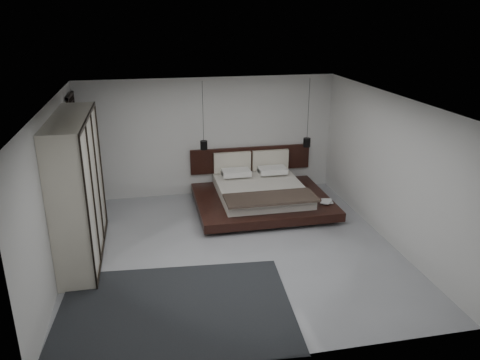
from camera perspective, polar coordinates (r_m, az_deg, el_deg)
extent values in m
plane|color=#999CA2|center=(8.87, -0.83, -8.42)|extent=(6.00, 6.00, 0.00)
plane|color=white|center=(7.93, -0.93, 9.68)|extent=(6.00, 6.00, 0.00)
plane|color=silver|center=(11.13, -3.76, 5.25)|extent=(6.00, 0.00, 6.00)
plane|color=silver|center=(5.64, 4.88, -10.04)|extent=(6.00, 0.00, 6.00)
plane|color=silver|center=(8.32, -21.63, -1.28)|extent=(0.00, 6.00, 6.00)
plane|color=silver|center=(9.30, 17.61, 1.37)|extent=(0.00, 6.00, 6.00)
cube|color=black|center=(10.64, -19.27, 2.91)|extent=(0.05, 0.90, 2.60)
cube|color=black|center=(10.59, 2.73, -3.29)|extent=(2.32, 1.90, 0.08)
cube|color=black|center=(10.54, 2.74, -2.60)|extent=(2.95, 2.43, 0.19)
cube|color=silver|center=(10.58, 2.58, -1.27)|extent=(1.90, 2.11, 0.23)
cube|color=black|center=(9.79, 3.75, -2.19)|extent=(1.92, 0.74, 0.05)
cube|color=white|center=(11.17, -0.62, 0.88)|extent=(0.65, 0.42, 0.13)
cube|color=white|center=(11.37, 3.77, 1.17)|extent=(0.65, 0.42, 0.13)
cube|color=white|center=(11.02, -0.47, 0.93)|extent=(0.65, 0.42, 0.13)
cube|color=white|center=(11.21, 3.98, 1.22)|extent=(0.65, 0.42, 0.13)
cube|color=black|center=(11.43, 1.31, 2.58)|extent=(2.95, 0.08, 0.60)
cube|color=beige|center=(11.26, -0.94, 2.16)|extent=(0.90, 0.10, 0.50)
cube|color=beige|center=(11.46, 3.73, 2.44)|extent=(0.90, 0.10, 0.50)
imported|color=#99724C|center=(10.38, 9.98, -2.59)|extent=(0.27, 0.33, 0.03)
imported|color=#99724C|center=(10.34, 9.94, -2.54)|extent=(0.32, 0.33, 0.02)
cylinder|color=black|center=(10.34, -4.55, 8.31)|extent=(0.01, 0.01, 1.32)
cylinder|color=black|center=(10.52, -4.43, 4.26)|extent=(0.16, 0.16, 0.20)
cylinder|color=#FFE0B2|center=(10.54, -4.42, 3.82)|extent=(0.12, 0.12, 0.01)
cylinder|color=black|center=(10.90, 8.35, 8.59)|extent=(0.01, 0.01, 1.39)
cylinder|color=black|center=(11.08, 8.15, 4.56)|extent=(0.17, 0.17, 0.21)
cylinder|color=#FFE0B2|center=(11.11, 8.12, 4.12)|extent=(0.13, 0.13, 0.01)
cube|color=beige|center=(8.68, -19.19, -0.96)|extent=(0.59, 2.56, 2.56)
cube|color=black|center=(8.30, -18.05, 7.29)|extent=(0.03, 2.56, 0.06)
cube|color=black|center=(9.14, -16.38, -8.19)|extent=(0.03, 2.56, 0.06)
cube|color=black|center=(7.45, -17.98, -4.25)|extent=(0.03, 0.05, 2.56)
cube|color=black|center=(8.24, -17.42, -1.86)|extent=(0.03, 0.05, 2.56)
cube|color=black|center=(9.04, -16.96, 0.11)|extent=(0.03, 0.05, 2.56)
cube|color=black|center=(9.84, -16.57, 1.76)|extent=(0.03, 0.05, 2.56)
cube|color=black|center=(7.31, -7.86, -15.40)|extent=(3.65, 2.74, 0.01)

